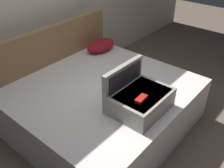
% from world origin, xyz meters
% --- Properties ---
extents(ground_plane, '(12.00, 12.00, 0.00)m').
position_xyz_m(ground_plane, '(0.00, 0.00, 0.00)').
color(ground_plane, '#6B5B4C').
extents(back_wall, '(8.00, 0.10, 2.60)m').
position_xyz_m(back_wall, '(0.00, 1.65, 1.30)').
color(back_wall, beige).
rests_on(back_wall, ground).
extents(bed, '(1.94, 1.77, 0.56)m').
position_xyz_m(bed, '(0.00, 0.40, 0.28)').
color(bed, silver).
rests_on(bed, ground).
extents(headboard, '(1.98, 0.08, 1.05)m').
position_xyz_m(headboard, '(0.00, 1.33, 0.52)').
color(headboard, olive).
rests_on(headboard, ground).
extents(hard_case_large, '(0.58, 0.48, 0.43)m').
position_xyz_m(hard_case_large, '(-0.06, -0.13, 0.69)').
color(hard_case_large, gray).
rests_on(hard_case_large, bed).
extents(pillow_near_headboard, '(0.48, 0.30, 0.16)m').
position_xyz_m(pillow_near_headboard, '(0.70, 1.07, 0.64)').
color(pillow_near_headboard, maroon).
rests_on(pillow_near_headboard, bed).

